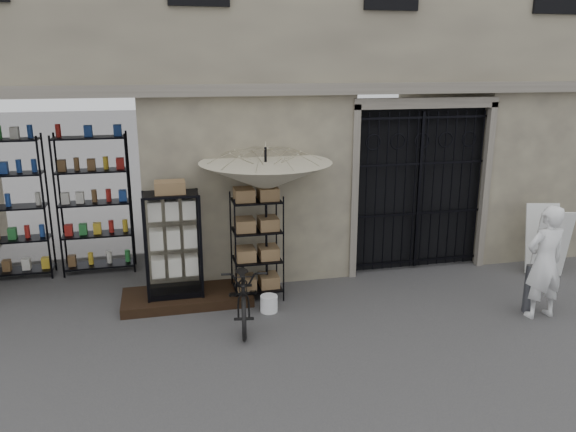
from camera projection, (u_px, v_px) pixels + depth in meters
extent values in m
plane|color=#242427|center=(365.00, 330.00, 7.94)|extent=(80.00, 80.00, 0.00)
cube|color=gray|center=(298.00, 16.00, 10.51)|extent=(14.00, 4.00, 9.00)
cube|color=black|center=(49.00, 199.00, 9.19)|extent=(3.00, 1.70, 3.00)
cube|color=black|center=(53.00, 206.00, 9.72)|extent=(2.70, 0.50, 2.50)
cube|color=black|center=(415.00, 187.00, 10.07)|extent=(2.50, 0.06, 3.00)
cube|color=black|center=(419.00, 191.00, 9.93)|extent=(0.05, 0.05, 2.80)
cube|color=black|center=(187.00, 297.00, 8.86)|extent=(2.00, 0.90, 0.15)
cube|color=black|center=(176.00, 291.00, 8.80)|extent=(0.88, 0.63, 0.09)
cube|color=silver|center=(171.00, 250.00, 8.36)|extent=(0.75, 0.14, 1.51)
cube|color=silver|center=(173.00, 250.00, 8.62)|extent=(0.74, 0.47, 1.26)
cube|color=olive|center=(170.00, 190.00, 8.37)|extent=(0.50, 0.41, 0.18)
cube|color=black|center=(257.00, 246.00, 8.85)|extent=(0.77, 0.56, 1.70)
cube|color=olive|center=(257.00, 250.00, 8.87)|extent=(0.66, 0.45, 1.28)
cylinder|color=black|center=(266.00, 224.00, 8.80)|extent=(0.05, 0.05, 2.42)
imported|color=#BCB493|center=(266.00, 169.00, 8.56)|extent=(2.17, 2.20, 1.63)
cylinder|color=white|center=(269.00, 304.00, 8.50)|extent=(0.34, 0.34, 0.25)
imported|color=black|center=(245.00, 320.00, 8.25)|extent=(0.74, 1.01, 1.77)
cylinder|color=#565860|center=(529.00, 289.00, 8.44)|extent=(0.16, 0.16, 0.74)
imported|color=white|center=(538.00, 316.00, 8.38)|extent=(0.72, 1.74, 0.41)
cube|color=silver|center=(552.00, 245.00, 9.62)|extent=(0.63, 0.42, 1.23)
cube|color=silver|center=(542.00, 238.00, 9.99)|extent=(0.63, 0.42, 1.23)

